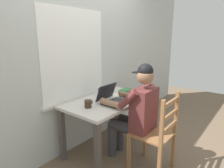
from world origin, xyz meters
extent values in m
plane|color=brown|center=(0.00, 0.00, 0.00)|extent=(8.00, 8.00, 0.00)
cube|color=beige|center=(0.00, 0.43, 1.30)|extent=(6.00, 0.04, 2.60)
cube|color=white|center=(-0.21, 0.40, 1.30)|extent=(1.02, 0.01, 1.15)
cube|color=beige|center=(-0.21, 0.40, 0.70)|extent=(1.08, 0.06, 0.04)
cube|color=beige|center=(0.00, 0.00, 0.70)|extent=(1.21, 0.69, 0.03)
cube|color=#4C4742|center=(-0.56, -0.30, 0.34)|extent=(0.06, 0.06, 0.68)
cube|color=#4C4742|center=(0.56, -0.30, 0.34)|extent=(0.06, 0.06, 0.68)
cube|color=#4C4742|center=(-0.56, 0.30, 0.34)|extent=(0.06, 0.06, 0.68)
cube|color=#4C4742|center=(0.56, 0.30, 0.34)|extent=(0.06, 0.06, 0.68)
cube|color=brown|center=(-0.01, -0.53, 0.71)|extent=(0.34, 0.20, 0.50)
sphere|color=#936B4C|center=(-0.01, -0.53, 1.10)|extent=(0.19, 0.19, 0.19)
sphere|color=black|center=(-0.01, -0.53, 1.16)|extent=(0.17, 0.17, 0.17)
cube|color=black|center=(-0.01, -0.44, 1.14)|extent=(0.13, 0.10, 0.01)
cylinder|color=#38383D|center=(-0.10, -0.33, 0.46)|extent=(0.13, 0.40, 0.13)
cylinder|color=#38383D|center=(0.08, -0.33, 0.46)|extent=(0.13, 0.40, 0.13)
cylinder|color=#38383D|center=(-0.10, -0.13, 0.23)|extent=(0.10, 0.10, 0.46)
cylinder|color=#38383D|center=(0.08, -0.13, 0.23)|extent=(0.10, 0.10, 0.46)
cylinder|color=brown|center=(-0.21, -0.44, 0.86)|extent=(0.10, 0.25, 0.25)
cylinder|color=#936B4C|center=(-0.21, -0.21, 0.77)|extent=(0.07, 0.28, 0.07)
sphere|color=#936B4C|center=(-0.20, -0.07, 0.77)|extent=(0.08, 0.08, 0.08)
cylinder|color=brown|center=(0.19, -0.44, 0.86)|extent=(0.10, 0.25, 0.25)
cylinder|color=#936B4C|center=(0.19, -0.21, 0.77)|extent=(0.07, 0.28, 0.07)
sphere|color=#936B4C|center=(0.18, -0.07, 0.77)|extent=(0.08, 0.08, 0.08)
cube|color=olive|center=(-0.01, -0.65, 0.45)|extent=(0.42, 0.42, 0.02)
cube|color=olive|center=(0.18, -0.46, 0.22)|extent=(0.04, 0.04, 0.44)
cube|color=olive|center=(-0.20, -0.46, 0.22)|extent=(0.04, 0.04, 0.44)
cube|color=olive|center=(0.18, -0.84, 0.22)|extent=(0.04, 0.04, 0.44)
cube|color=olive|center=(-0.20, -0.84, 0.22)|extent=(0.04, 0.04, 0.44)
cube|color=olive|center=(0.18, -0.84, 0.70)|extent=(0.04, 0.04, 0.48)
cube|color=olive|center=(-0.20, -0.84, 0.70)|extent=(0.04, 0.04, 0.48)
cube|color=olive|center=(-0.01, -0.84, 0.58)|extent=(0.36, 0.02, 0.04)
cube|color=olive|center=(-0.01, -0.84, 0.72)|extent=(0.36, 0.02, 0.04)
cube|color=olive|center=(-0.01, -0.84, 0.86)|extent=(0.36, 0.02, 0.04)
cube|color=#232328|center=(-0.06, -0.15, 0.73)|extent=(0.33, 0.23, 0.02)
cube|color=#38383D|center=(-0.06, -0.15, 0.74)|extent=(0.29, 0.17, 0.00)
cube|color=#232328|center=(-0.06, 0.00, 0.84)|extent=(0.33, 0.09, 0.21)
cube|color=#99A8B2|center=(-0.06, 0.00, 0.84)|extent=(0.29, 0.07, 0.18)
ellipsoid|color=black|center=(0.19, -0.14, 0.74)|extent=(0.06, 0.10, 0.03)
cylinder|color=white|center=(0.01, 0.14, 0.77)|extent=(0.09, 0.09, 0.09)
torus|color=white|center=(0.06, 0.14, 0.77)|extent=(0.05, 0.01, 0.05)
cylinder|color=#38281E|center=(-0.38, 0.01, 0.76)|extent=(0.08, 0.08, 0.09)
torus|color=#38281E|center=(-0.33, 0.01, 0.77)|extent=(0.05, 0.01, 0.05)
cylinder|color=black|center=(0.09, 0.24, 0.76)|extent=(0.07, 0.07, 0.09)
torus|color=black|center=(0.14, 0.24, 0.77)|extent=(0.05, 0.01, 0.05)
cube|color=gray|center=(0.39, 0.02, 0.73)|extent=(0.16, 0.14, 0.02)
cube|color=#38844C|center=(0.40, 0.03, 0.75)|extent=(0.17, 0.12, 0.02)
cube|color=#38844C|center=(0.39, 0.01, 0.77)|extent=(0.19, 0.13, 0.02)
cube|color=white|center=(0.11, -0.04, 0.72)|extent=(0.25, 0.20, 0.01)
cube|color=white|center=(0.27, -0.02, 0.72)|extent=(0.31, 0.28, 0.01)
camera|label=1|loc=(-1.89, -1.55, 1.52)|focal=31.20mm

